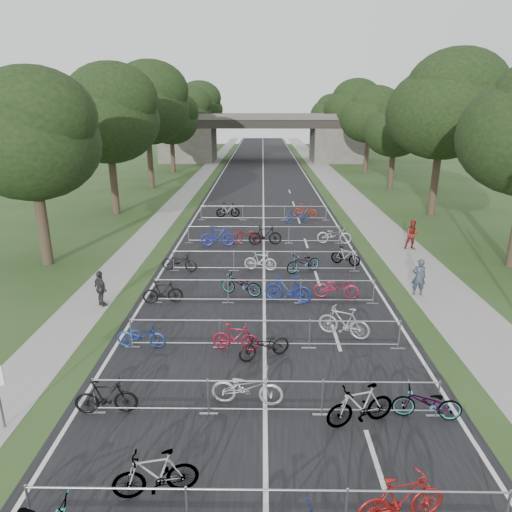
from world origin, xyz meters
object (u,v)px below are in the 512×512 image
at_px(bike_1, 156,474).
at_px(pedestrian_c, 101,289).
at_px(pedestrian_a, 419,277).
at_px(pedestrian_b, 413,235).
at_px(overpass_bridge, 263,137).

xyz_separation_m(bike_1, pedestrian_c, (-4.46, 9.75, 0.22)).
distance_m(pedestrian_a, pedestrian_b, 7.10).
relative_size(bike_1, pedestrian_c, 1.18).
relative_size(overpass_bridge, bike_1, 17.00).
height_order(bike_1, pedestrian_b, pedestrian_b).
bearing_deg(overpass_bridge, pedestrian_c, -97.13).
relative_size(pedestrian_a, pedestrian_c, 1.08).
bearing_deg(pedestrian_c, bike_1, 157.28).
height_order(pedestrian_a, pedestrian_b, pedestrian_b).
xyz_separation_m(bike_1, pedestrian_b, (11.00, 17.98, 0.32)).
distance_m(overpass_bridge, pedestrian_a, 53.49).
bearing_deg(bike_1, pedestrian_a, 128.00).
relative_size(overpass_bridge, pedestrian_b, 17.85).
bearing_deg(pedestrian_a, bike_1, 53.91).
bearing_deg(bike_1, overpass_bridge, 165.31).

